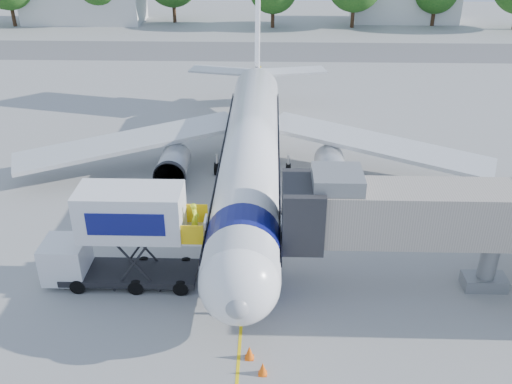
{
  "coord_description": "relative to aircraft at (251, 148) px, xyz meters",
  "views": [
    {
      "loc": [
        1.29,
        -31.31,
        18.38
      ],
      "look_at": [
        0.5,
        -2.72,
        3.2
      ],
      "focal_mm": 40.0,
      "sensor_mm": 36.0,
      "label": 1
    }
  ],
  "objects": [
    {
      "name": "jet_bridge",
      "position": [
        7.99,
        -11.12,
        1.39
      ],
      "size": [
        13.9,
        3.2,
        6.6
      ],
      "color": "#A4998C",
      "rests_on": "ground"
    },
    {
      "name": "outbuilding_left",
      "position": [
        -28.0,
        55.88,
        -0.29
      ],
      "size": [
        18.4,
        8.4,
        5.3
      ],
      "color": "silver",
      "rests_on": "ground"
    },
    {
      "name": "safety_cone_a",
      "position": [
        1.08,
        -17.49,
        -2.64
      ],
      "size": [
        0.4,
        0.4,
        0.64
      ],
      "color": "#FF5D0D",
      "rests_on": "ground"
    },
    {
      "name": "taxiway_strip",
      "position": [
        0.0,
        37.88,
        -2.94
      ],
      "size": [
        120.0,
        10.0,
        0.01
      ],
      "primitive_type": "cube",
      "color": "#59595B",
      "rests_on": "ground"
    },
    {
      "name": "aircraft",
      "position": [
        0.0,
        0.0,
        0.0
      ],
      "size": [
        34.17,
        37.73,
        11.35
      ],
      "color": "white",
      "rests_on": "ground"
    },
    {
      "name": "guidance_line",
      "position": [
        0.0,
        -4.12,
        -2.94
      ],
      "size": [
        0.15,
        70.0,
        0.01
      ],
      "primitive_type": "cube",
      "color": "yellow",
      "rests_on": "ground"
    },
    {
      "name": "catering_hiloader",
      "position": [
        -6.27,
        -11.12,
        -0.19
      ],
      "size": [
        8.5,
        2.44,
        5.5
      ],
      "color": "black",
      "rests_on": "ground"
    },
    {
      "name": "ground",
      "position": [
        0.0,
        -4.12,
        -2.95
      ],
      "size": [
        160.0,
        160.0,
        0.0
      ],
      "primitive_type": "plane",
      "color": "gray",
      "rests_on": "ground"
    },
    {
      "name": "outbuilding_right",
      "position": [
        22.0,
        57.88,
        -0.29
      ],
      "size": [
        16.4,
        7.4,
        5.3
      ],
      "color": "silver",
      "rests_on": "ground"
    },
    {
      "name": "safety_cone_b",
      "position": [
        0.48,
        -16.56,
        -2.62
      ],
      "size": [
        0.42,
        0.42,
        0.67
      ],
      "color": "#FF5D0D",
      "rests_on": "ground"
    }
  ]
}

